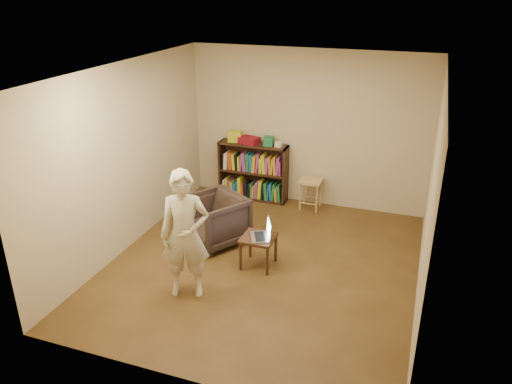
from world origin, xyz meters
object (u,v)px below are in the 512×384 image
(armchair, at_px, (215,220))
(laptop, at_px, (264,233))
(stool, at_px, (311,185))
(person, at_px, (185,235))
(bookshelf, at_px, (253,174))
(side_table, at_px, (258,242))

(armchair, relative_size, laptop, 1.98)
(stool, distance_m, armchair, 1.92)
(armchair, xyz_separation_m, person, (0.20, -1.30, 0.44))
(stool, bearing_deg, armchair, -122.42)
(stool, height_order, laptop, laptop)
(bookshelf, xyz_separation_m, laptop, (0.91, -2.13, 0.06))
(side_table, xyz_separation_m, laptop, (0.07, 0.00, 0.13))
(bookshelf, relative_size, armchair, 1.50)
(stool, height_order, person, person)
(side_table, relative_size, person, 0.27)
(laptop, xyz_separation_m, person, (-0.68, -0.89, 0.31))
(bookshelf, bearing_deg, side_table, -68.52)
(bookshelf, xyz_separation_m, person, (0.23, -3.02, 0.36))
(bookshelf, bearing_deg, armchair, -89.12)
(armchair, height_order, side_table, armchair)
(bookshelf, relative_size, side_table, 2.73)
(laptop, bearing_deg, armchair, -139.94)
(armchair, bearing_deg, laptop, 8.00)
(armchair, relative_size, person, 0.50)
(side_table, relative_size, laptop, 1.09)
(armchair, distance_m, side_table, 0.91)
(laptop, height_order, person, person)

